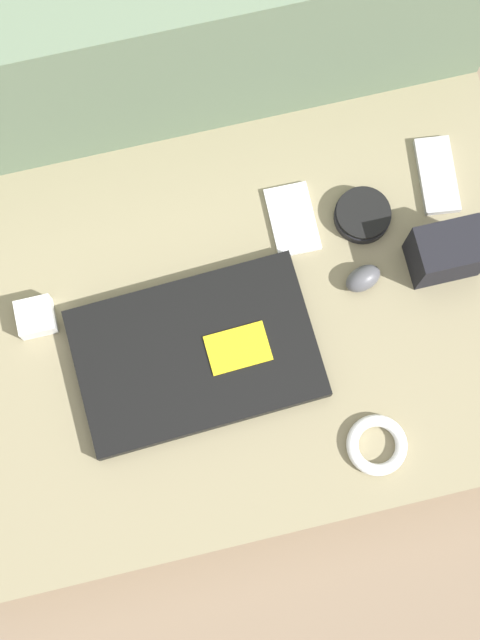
% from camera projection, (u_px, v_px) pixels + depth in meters
% --- Properties ---
extents(ground_plane, '(8.00, 8.00, 0.00)m').
position_uv_depth(ground_plane, '(240.00, 339.00, 1.45)').
color(ground_plane, '#7A6651').
extents(couch_seat, '(0.93, 0.63, 0.12)m').
position_uv_depth(couch_seat, '(240.00, 331.00, 1.39)').
color(couch_seat, '#847A5B').
rests_on(couch_seat, ground_plane).
extents(couch_backrest, '(0.93, 0.20, 0.43)m').
position_uv_depth(couch_backrest, '(177.00, 46.00, 1.33)').
color(couch_backrest, '#60755B').
rests_on(couch_backrest, ground_plane).
extents(laptop, '(0.36, 0.24, 0.03)m').
position_uv_depth(laptop, '(196.00, 354.00, 1.31)').
color(laptop, black).
rests_on(laptop, couch_seat).
extents(computer_mouse, '(0.06, 0.05, 0.04)m').
position_uv_depth(computer_mouse, '(363.00, 278.00, 1.33)').
color(computer_mouse, '#4C4C51').
rests_on(computer_mouse, couch_seat).
extents(speaker_puck, '(0.09, 0.09, 0.03)m').
position_uv_depth(speaker_puck, '(363.00, 215.00, 1.36)').
color(speaker_puck, black).
rests_on(speaker_puck, couch_seat).
extents(phone_silver, '(0.07, 0.13, 0.01)m').
position_uv_depth(phone_silver, '(437.00, 175.00, 1.38)').
color(phone_silver, '#B7B7BC').
rests_on(phone_silver, couch_seat).
extents(phone_black, '(0.07, 0.11, 0.01)m').
position_uv_depth(phone_black, '(292.00, 219.00, 1.36)').
color(phone_black, silver).
rests_on(phone_black, couch_seat).
extents(camera_pouch, '(0.10, 0.07, 0.09)m').
position_uv_depth(camera_pouch, '(446.00, 252.00, 1.31)').
color(camera_pouch, black).
rests_on(camera_pouch, couch_seat).
extents(charger_brick, '(0.05, 0.05, 0.03)m').
position_uv_depth(charger_brick, '(36.00, 317.00, 1.32)').
color(charger_brick, silver).
rests_on(charger_brick, couch_seat).
extents(cable_coil, '(0.09, 0.09, 0.02)m').
position_uv_depth(cable_coil, '(377.00, 445.00, 1.28)').
color(cable_coil, white).
rests_on(cable_coil, couch_seat).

